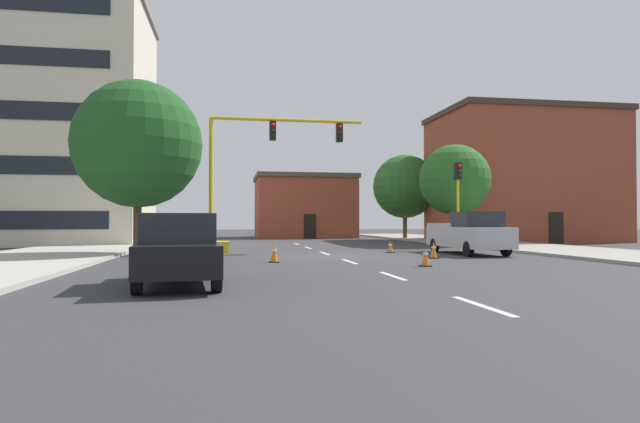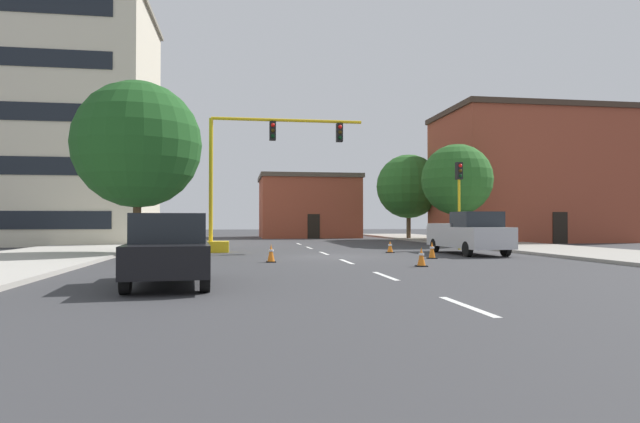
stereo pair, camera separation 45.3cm
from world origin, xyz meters
name	(u,v)px [view 1 (the left image)]	position (x,y,z in m)	size (l,w,h in m)	color
ground_plane	(334,257)	(0.00, 0.00, 0.00)	(160.00, 160.00, 0.00)	#38383A
sidewalk_left	(86,248)	(-12.30, 8.00, 0.07)	(6.00, 56.00, 0.14)	#B2ADA3
sidewalk_right	(503,245)	(12.30, 8.00, 0.07)	(6.00, 56.00, 0.14)	#9E998E
lane_stripe_seg_0	(482,306)	(0.00, -14.00, 0.00)	(0.16, 2.40, 0.01)	silver
lane_stripe_seg_1	(392,276)	(0.00, -8.50, 0.00)	(0.16, 2.40, 0.01)	silver
lane_stripe_seg_2	(350,262)	(0.00, -3.00, 0.00)	(0.16, 2.40, 0.01)	silver
lane_stripe_seg_3	(325,253)	(0.00, 2.50, 0.00)	(0.16, 2.40, 0.01)	silver
lane_stripe_seg_4	(308,248)	(0.00, 8.00, 0.00)	(0.16, 2.40, 0.01)	silver
lane_stripe_seg_5	(296,244)	(0.00, 13.50, 0.00)	(0.16, 2.40, 0.01)	silver
building_tall_left	(31,123)	(-17.96, 16.26, 8.29)	(15.58, 11.00, 16.55)	beige
building_brick_center	(304,206)	(2.58, 28.48, 2.99)	(9.41, 8.32, 5.96)	brown
building_row_right	(522,177)	(17.99, 15.50, 5.03)	(13.11, 9.04, 10.04)	brown
traffic_signal_gantry	(233,208)	(-4.40, 4.20, 2.22)	(8.64, 1.20, 6.83)	yellow
traffic_light_pole_right	(458,186)	(7.89, 4.72, 3.53)	(0.32, 0.47, 4.80)	yellow
tree_right_mid	(455,180)	(9.64, 9.17, 4.20)	(4.51, 4.51, 6.47)	brown
tree_right_far	(405,187)	(10.09, 20.38, 4.49)	(5.37, 5.37, 7.19)	brown
tree_left_near	(138,144)	(-8.65, 2.00, 5.03)	(5.73, 5.73, 7.90)	#4C3823
pickup_truck_silver	(469,234)	(6.61, 0.68, 0.97)	(2.14, 5.45, 1.99)	#BCBCC1
sedan_black_near_left	(178,249)	(-5.80, -9.79, 0.89)	(2.20, 4.63, 1.74)	black
traffic_cone_roadside_a	(425,257)	(2.09, -5.58, 0.33)	(0.36, 0.36, 0.66)	black
traffic_cone_roadside_b	(434,250)	(3.86, -1.85, 0.35)	(0.36, 0.36, 0.72)	black
traffic_cone_roadside_c	(274,253)	(-2.89, -2.91, 0.35)	(0.36, 0.36, 0.70)	black
traffic_cone_roadside_d	(390,247)	(3.29, 2.43, 0.30)	(0.36, 0.36, 0.60)	black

